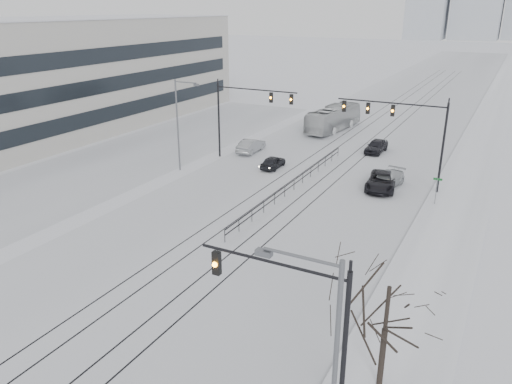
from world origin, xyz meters
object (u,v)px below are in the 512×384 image
Objects in this scene: sedan_nb_right at (386,180)px; box_truck at (333,119)px; sedan_nb_far at (376,146)px; sedan_sb_inner at (273,162)px; sedan_sb_outer at (251,146)px; sedan_nb_front at (382,181)px; traffic_mast_near at (304,319)px; bare_tree at (388,298)px.

sedan_nb_right is 0.43× the size of box_truck.
sedan_sb_inner is at bearing -123.06° from sedan_nb_far.
sedan_sb_outer reaches higher than sedan_sb_inner.
box_truck is at bearing 113.70° from sedan_nb_front.
traffic_mast_near is 1.44× the size of sedan_nb_right.
box_truck is at bearing 131.42° from sedan_nb_right.
box_truck reaches higher than sedan_nb_right.
sedan_nb_front is at bearing -69.82° from sedan_nb_far.
sedan_sb_inner is at bearing 117.84° from traffic_mast_near.
traffic_mast_near reaches higher than sedan_nb_far.
box_truck reaches higher than sedan_nb_far.
sedan_nb_front reaches higher than sedan_sb_inner.
sedan_sb_inner is (-15.25, 28.89, -3.92)m from traffic_mast_near.
traffic_mast_near reaches higher than sedan_nb_right.
sedan_sb_inner is at bearing -172.29° from sedan_nb_right.
bare_tree is 1.13× the size of sedan_nb_front.
bare_tree is 31.57m from sedan_sb_inner.
box_truck is at bearing -90.93° from sedan_sb_inner.
sedan_sb_outer is at bearing 126.73° from bare_tree.
sedan_nb_far reaches higher than sedan_sb_inner.
sedan_nb_front is 22.73m from box_truck.
sedan_nb_right is at bearing -67.64° from sedan_nb_far.
bare_tree is at bearing -67.12° from sedan_nb_right.
sedan_nb_front reaches higher than sedan_nb_right.
sedan_nb_front is 1.24× the size of sedan_nb_far.
sedan_nb_front is 1.11× the size of sedan_nb_right.
sedan_nb_front is at bearing 160.06° from sedan_sb_outer.
traffic_mast_near is 38.89m from sedan_sb_outer.
box_truck reaches higher than sedan_sb_outer.
box_truck is at bearing 108.00° from traffic_mast_near.
sedan_nb_right is 11.67m from sedan_nb_far.
traffic_mast_near reaches higher than bare_tree.
bare_tree reaches higher than sedan_nb_right.
sedan_sb_outer is at bearing 173.92° from sedan_nb_right.
bare_tree is 38.04m from sedan_nb_far.
sedan_nb_front is 12.20m from sedan_nb_far.
sedan_nb_front is (-3.91, 27.88, -3.81)m from traffic_mast_near.
sedan_nb_front is 0.47× the size of box_truck.
box_truck is at bearing 137.85° from sedan_nb_far.
traffic_mast_near is at bearing 119.21° from sedan_sb_outer.
bare_tree reaches higher than sedan_sb_outer.
sedan_sb_inner is 18.60m from box_truck.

